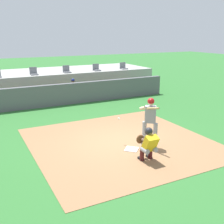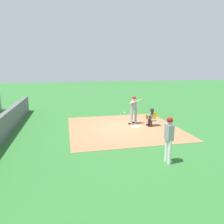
% 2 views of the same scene
% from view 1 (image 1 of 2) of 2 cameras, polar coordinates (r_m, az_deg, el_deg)
% --- Properties ---
extents(ground_plane, '(80.00, 80.00, 0.00)m').
position_cam_1_polar(ground_plane, '(10.52, 1.76, -6.18)').
color(ground_plane, '#2D6B2D').
extents(dirt_infield, '(6.40, 6.40, 0.01)m').
position_cam_1_polar(dirt_infield, '(10.52, 1.76, -6.15)').
color(dirt_infield, '#936B47').
rests_on(dirt_infield, ground).
extents(home_plate, '(0.62, 0.62, 0.02)m').
position_cam_1_polar(home_plate, '(9.87, 4.03, -7.58)').
color(home_plate, white).
rests_on(home_plate, dirt_infield).
extents(batter_at_plate, '(0.52, 0.91, 1.80)m').
position_cam_1_polar(batter_at_plate, '(9.84, 7.76, -1.49)').
color(batter_at_plate, '#99999E').
rests_on(batter_at_plate, ground).
extents(catcher_crouched, '(0.48, 2.12, 1.13)m').
position_cam_1_polar(catcher_crouched, '(8.88, 7.36, -6.32)').
color(catcher_crouched, gray).
rests_on(catcher_crouched, ground).
extents(dugout_wall, '(13.00, 0.30, 1.20)m').
position_cam_1_polar(dugout_wall, '(16.10, -9.52, 3.63)').
color(dugout_wall, '#59595E').
rests_on(dugout_wall, ground).
extents(dugout_bench, '(11.80, 0.44, 0.45)m').
position_cam_1_polar(dugout_bench, '(17.11, -10.51, 3.02)').
color(dugout_bench, olive).
rests_on(dugout_bench, ground).
extents(dugout_player_1, '(0.49, 0.70, 1.30)m').
position_cam_1_polar(dugout_player_1, '(17.13, -7.78, 4.69)').
color(dugout_player_1, '#939399').
rests_on(dugout_player_1, ground).
extents(stands_platform, '(15.00, 4.40, 1.40)m').
position_cam_1_polar(stands_platform, '(20.25, -13.43, 6.19)').
color(stands_platform, '#9E9E99').
rests_on(stands_platform, ground).
extents(stadium_seat_2, '(0.46, 0.46, 0.48)m').
position_cam_1_polar(stadium_seat_2, '(18.42, -15.70, 7.74)').
color(stadium_seat_2, slate).
rests_on(stadium_seat_2, stands_platform).
extents(stadium_seat_3, '(0.46, 0.46, 0.48)m').
position_cam_1_polar(stadium_seat_3, '(18.98, -9.24, 8.34)').
color(stadium_seat_3, slate).
rests_on(stadium_seat_3, stands_platform).
extents(stadium_seat_4, '(0.46, 0.46, 0.48)m').
position_cam_1_polar(stadium_seat_4, '(19.75, -3.20, 8.80)').
color(stadium_seat_4, slate).
rests_on(stadium_seat_4, stands_platform).
extents(stadium_seat_5, '(0.46, 0.46, 0.48)m').
position_cam_1_polar(stadium_seat_5, '(20.72, 2.34, 9.14)').
color(stadium_seat_5, slate).
rests_on(stadium_seat_5, stands_platform).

